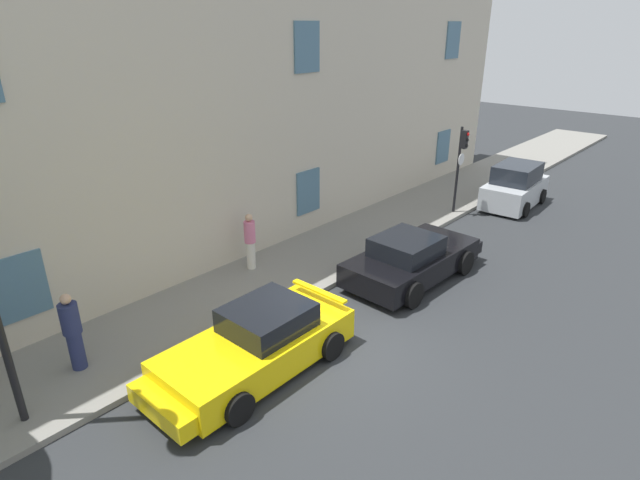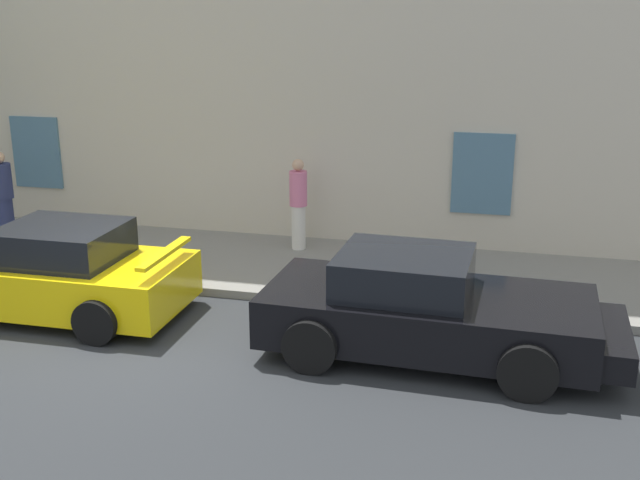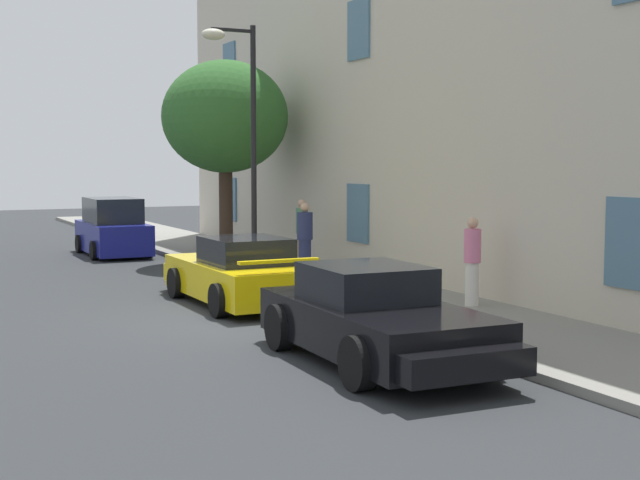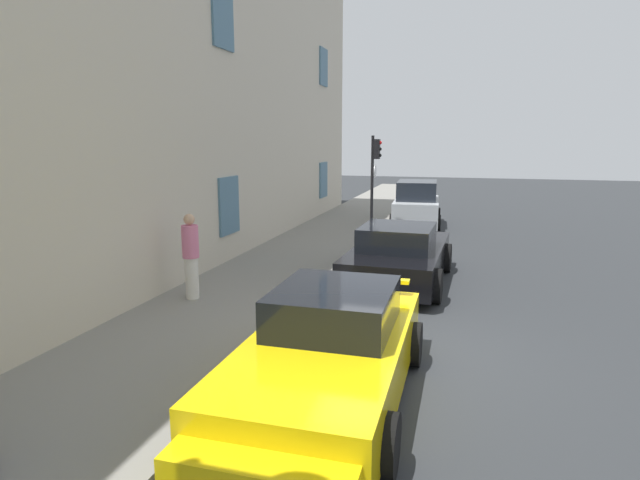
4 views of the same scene
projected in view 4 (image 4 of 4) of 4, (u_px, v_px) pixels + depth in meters
ground_plane at (403, 354)px, 8.09m from camera, size 80.00×80.00×0.00m
sidewalk at (199, 328)px, 9.03m from camera, size 60.00×3.24×0.14m
building_facade at (16, 26)px, 8.93m from camera, size 34.66×3.77×10.39m
sportscar_red_lead at (325, 359)px, 6.45m from camera, size 4.71×2.13×1.40m
sportscar_yellow_flank at (400, 255)px, 12.19m from camera, size 4.82×2.31×1.40m
hatchback_parked at (416, 206)px, 20.03m from camera, size 3.60×2.00×1.74m
traffic_light at (375, 167)px, 17.56m from camera, size 0.44×0.36×3.30m
pedestrian_bystander at (191, 255)px, 10.32m from camera, size 0.43×0.43×1.72m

